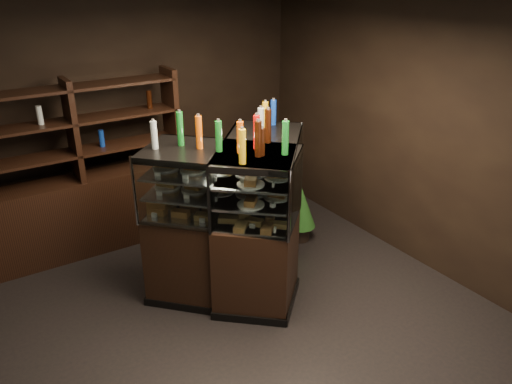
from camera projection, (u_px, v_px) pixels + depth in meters
ground at (214, 327)px, 4.60m from camera, size 5.00×5.00×0.00m
room_shell at (205, 124)px, 3.81m from camera, size 5.02×5.02×3.01m
display_case at (242, 244)px, 4.96m from camera, size 1.92×1.54×1.56m
food_display at (241, 183)px, 4.69m from camera, size 1.46×1.07×0.47m
bottles_top at (240, 131)px, 4.49m from camera, size 1.28×0.93×0.30m
potted_conifer at (301, 206)px, 5.93m from camera, size 0.37×0.37×0.79m
back_shelving at (84, 202)px, 5.65m from camera, size 2.33×0.43×2.00m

